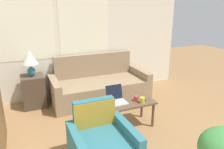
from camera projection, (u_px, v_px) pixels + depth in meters
wall_back at (60, 38)px, 4.63m from camera, size 5.80×0.06×2.60m
couch at (99, 86)px, 4.79m from camera, size 2.06×0.93×0.94m
armchair at (102, 148)px, 2.76m from camera, size 0.75×0.78×0.80m
side_table at (34, 91)px, 4.39m from camera, size 0.44×0.44×0.65m
table_lamp at (30, 60)px, 4.20m from camera, size 0.30×0.30×0.49m
coffee_table at (127, 105)px, 3.63m from camera, size 0.89×0.46×0.45m
laptop at (116, 99)px, 3.59m from camera, size 0.29×0.31×0.26m
cup_navy at (136, 98)px, 3.63m from camera, size 0.08×0.08×0.09m
cup_yellow at (142, 100)px, 3.55m from camera, size 0.08×0.08×0.10m
tv_remote at (144, 99)px, 3.69m from camera, size 0.10×0.15×0.02m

